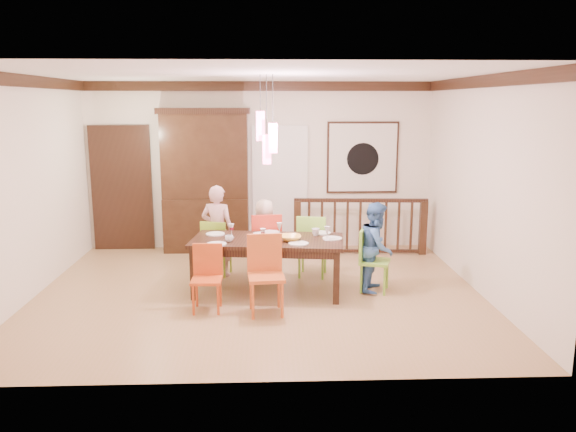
{
  "coord_description": "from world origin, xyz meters",
  "views": [
    {
      "loc": [
        0.12,
        -7.31,
        2.55
      ],
      "look_at": [
        0.41,
        0.26,
        1.01
      ],
      "focal_mm": 35.0,
      "sensor_mm": 36.0,
      "label": 1
    }
  ],
  "objects_px": {
    "dining_table": "(268,245)",
    "chair_end_right": "(375,256)",
    "chair_far_left": "(217,243)",
    "balustrade": "(360,225)",
    "person_far_left": "(218,231)",
    "person_end_right": "(377,247)",
    "china_hutch": "(206,181)",
    "person_far_mid": "(265,237)"
  },
  "relations": [
    {
      "from": "chair_far_left",
      "to": "balustrade",
      "type": "height_order",
      "value": "balustrade"
    },
    {
      "from": "person_far_left",
      "to": "person_far_mid",
      "type": "bearing_deg",
      "value": -163.58
    },
    {
      "from": "balustrade",
      "to": "person_far_mid",
      "type": "relative_size",
      "value": 1.96
    },
    {
      "from": "china_hutch",
      "to": "balustrade",
      "type": "relative_size",
      "value": 1.09
    },
    {
      "from": "person_far_left",
      "to": "person_far_mid",
      "type": "height_order",
      "value": "person_far_left"
    },
    {
      "from": "person_far_left",
      "to": "balustrade",
      "type": "bearing_deg",
      "value": -137.62
    },
    {
      "from": "chair_far_left",
      "to": "balustrade",
      "type": "relative_size",
      "value": 0.37
    },
    {
      "from": "person_far_left",
      "to": "person_end_right",
      "type": "relative_size",
      "value": 1.11
    },
    {
      "from": "person_end_right",
      "to": "balustrade",
      "type": "bearing_deg",
      "value": 17.32
    },
    {
      "from": "balustrade",
      "to": "person_far_mid",
      "type": "distance_m",
      "value": 1.97
    },
    {
      "from": "china_hutch",
      "to": "person_far_left",
      "type": "relative_size",
      "value": 1.8
    },
    {
      "from": "china_hutch",
      "to": "dining_table",
      "type": "bearing_deg",
      "value": -65.1
    },
    {
      "from": "dining_table",
      "to": "person_end_right",
      "type": "distance_m",
      "value": 1.49
    },
    {
      "from": "person_far_left",
      "to": "chair_end_right",
      "type": "bearing_deg",
      "value": 176.35
    },
    {
      "from": "chair_end_right",
      "to": "person_far_left",
      "type": "bearing_deg",
      "value": 88.41
    },
    {
      "from": "dining_table",
      "to": "person_far_left",
      "type": "bearing_deg",
      "value": 139.77
    },
    {
      "from": "chair_end_right",
      "to": "person_far_mid",
      "type": "bearing_deg",
      "value": 80.33
    },
    {
      "from": "china_hutch",
      "to": "person_end_right",
      "type": "relative_size",
      "value": 2.0
    },
    {
      "from": "chair_end_right",
      "to": "china_hutch",
      "type": "xyz_separation_m",
      "value": [
        -2.52,
        2.28,
        0.74
      ]
    },
    {
      "from": "china_hutch",
      "to": "person_far_left",
      "type": "xyz_separation_m",
      "value": [
        0.32,
        -1.47,
        -0.55
      ]
    },
    {
      "from": "chair_end_right",
      "to": "balustrade",
      "type": "distance_m",
      "value": 1.94
    },
    {
      "from": "china_hutch",
      "to": "person_end_right",
      "type": "bearing_deg",
      "value": -41.3
    },
    {
      "from": "chair_far_left",
      "to": "balustrade",
      "type": "distance_m",
      "value": 2.58
    },
    {
      "from": "balustrade",
      "to": "chair_end_right",
      "type": "bearing_deg",
      "value": -90.07
    },
    {
      "from": "chair_end_right",
      "to": "person_far_mid",
      "type": "xyz_separation_m",
      "value": [
        -1.5,
        0.8,
        0.08
      ]
    },
    {
      "from": "dining_table",
      "to": "person_far_left",
      "type": "distance_m",
      "value": 1.09
    },
    {
      "from": "dining_table",
      "to": "chair_end_right",
      "type": "relative_size",
      "value": 2.46
    },
    {
      "from": "dining_table",
      "to": "person_far_mid",
      "type": "height_order",
      "value": "person_far_mid"
    },
    {
      "from": "dining_table",
      "to": "person_end_right",
      "type": "xyz_separation_m",
      "value": [
        1.49,
        0.04,
        -0.05
      ]
    },
    {
      "from": "chair_far_left",
      "to": "chair_end_right",
      "type": "bearing_deg",
      "value": 173.93
    },
    {
      "from": "chair_far_left",
      "to": "china_hutch",
      "type": "distance_m",
      "value": 1.66
    },
    {
      "from": "chair_far_left",
      "to": "china_hutch",
      "type": "height_order",
      "value": "china_hutch"
    },
    {
      "from": "chair_end_right",
      "to": "china_hutch",
      "type": "height_order",
      "value": "china_hutch"
    },
    {
      "from": "chair_far_left",
      "to": "chair_end_right",
      "type": "distance_m",
      "value": 2.36
    },
    {
      "from": "balustrade",
      "to": "person_far_mid",
      "type": "height_order",
      "value": "person_far_mid"
    },
    {
      "from": "dining_table",
      "to": "chair_far_left",
      "type": "distance_m",
      "value": 1.12
    },
    {
      "from": "chair_end_right",
      "to": "person_end_right",
      "type": "distance_m",
      "value": 0.13
    },
    {
      "from": "dining_table",
      "to": "person_far_left",
      "type": "relative_size",
      "value": 1.55
    },
    {
      "from": "balustrade",
      "to": "person_far_left",
      "type": "bearing_deg",
      "value": -150.69
    },
    {
      "from": "chair_far_left",
      "to": "chair_end_right",
      "type": "height_order",
      "value": "chair_end_right"
    },
    {
      "from": "chair_far_left",
      "to": "china_hutch",
      "type": "xyz_separation_m",
      "value": [
        -0.3,
        1.45,
        0.75
      ]
    },
    {
      "from": "person_end_right",
      "to": "chair_end_right",
      "type": "bearing_deg",
      "value": 168.54
    }
  ]
}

